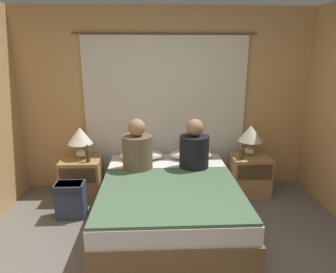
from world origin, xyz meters
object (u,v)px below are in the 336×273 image
object	(u,v)px
nightstand_left	(82,178)
person_left_in_bed	(137,150)
bed	(169,202)
beer_bottle_on_left_stand	(88,155)
pillow_right	(191,154)
pillow_left	(141,155)
backpack_on_floor	(71,198)
beer_bottle_on_right_stand	(242,154)
lamp_left	(80,137)
nightstand_right	(249,175)
lamp_right	(250,135)
person_right_in_bed	(194,149)

from	to	relation	value
nightstand_left	person_left_in_bed	size ratio (longest dim) A/B	0.85
bed	beer_bottle_on_left_stand	world-z (taller)	beer_bottle_on_left_stand
pillow_right	person_left_in_bed	world-z (taller)	person_left_in_bed
nightstand_left	pillow_left	size ratio (longest dim) A/B	0.92
beer_bottle_on_left_stand	backpack_on_floor	bearing A→B (deg)	-110.79
beer_bottle_on_right_stand	lamp_left	bearing A→B (deg)	175.19
bed	nightstand_right	distance (m)	1.32
nightstand_right	bed	bearing A→B (deg)	-149.68
beer_bottle_on_left_stand	beer_bottle_on_right_stand	size ratio (longest dim) A/B	1.11
backpack_on_floor	person_left_in_bed	bearing A→B (deg)	15.36
nightstand_left	nightstand_right	xyz separation A→B (m)	(2.28, 0.00, 0.00)
lamp_left	nightstand_left	bearing A→B (deg)	-90.00
nightstand_right	beer_bottle_on_left_stand	bearing A→B (deg)	-177.25
lamp_right	beer_bottle_on_right_stand	distance (m)	0.31
beer_bottle_on_left_stand	bed	bearing A→B (deg)	-28.94
nightstand_left	lamp_right	distance (m)	2.35
person_left_in_bed	pillow_left	bearing A→B (deg)	85.44
pillow_right	person_right_in_bed	distance (m)	0.42
person_right_in_bed	beer_bottle_on_right_stand	bearing A→B (deg)	14.54
person_left_in_bed	lamp_left	bearing A→B (deg)	155.47
pillow_right	beer_bottle_on_left_stand	world-z (taller)	beer_bottle_on_left_stand
nightstand_left	bed	bearing A→B (deg)	-30.32
lamp_right	bed	bearing A→B (deg)	-146.94
bed	person_right_in_bed	bearing A→B (deg)	49.86
person_right_in_bed	backpack_on_floor	world-z (taller)	person_right_in_bed
lamp_left	beer_bottle_on_right_stand	world-z (taller)	lamp_left
person_left_in_bed	beer_bottle_on_right_stand	distance (m)	1.38
person_right_in_bed	beer_bottle_on_left_stand	xyz separation A→B (m)	(-1.35, 0.17, -0.12)
pillow_right	beer_bottle_on_right_stand	distance (m)	0.69
pillow_right	backpack_on_floor	distance (m)	1.65
nightstand_left	person_right_in_bed	bearing A→B (deg)	-10.64
pillow_left	bed	bearing A→B (deg)	-66.10
nightstand_left	backpack_on_floor	xyz separation A→B (m)	(-0.03, -0.49, -0.03)
beer_bottle_on_left_stand	beer_bottle_on_right_stand	xyz separation A→B (m)	(2.01, 0.00, -0.01)
nightstand_right	lamp_right	bearing A→B (deg)	90.00
person_left_in_bed	backpack_on_floor	xyz separation A→B (m)	(-0.80, -0.22, -0.52)
nightstand_right	beer_bottle_on_left_stand	distance (m)	2.19
nightstand_left	beer_bottle_on_left_stand	size ratio (longest dim) A/B	2.40
lamp_left	beer_bottle_on_left_stand	world-z (taller)	lamp_left
beer_bottle_on_right_stand	backpack_on_floor	distance (m)	2.23
nightstand_left	backpack_on_floor	world-z (taller)	nightstand_left
bed	person_left_in_bed	xyz separation A→B (m)	(-0.37, 0.39, 0.52)
nightstand_left	person_left_in_bed	distance (m)	0.95
pillow_right	lamp_right	bearing A→B (deg)	-1.74
backpack_on_floor	nightstand_right	bearing A→B (deg)	12.11
nightstand_right	person_left_in_bed	bearing A→B (deg)	-169.64
bed	nightstand_left	distance (m)	1.32
pillow_left	person_left_in_bed	size ratio (longest dim) A/B	0.93
nightstand_right	pillow_right	xyz separation A→B (m)	(-0.80, 0.10, 0.29)
nightstand_right	beer_bottle_on_right_stand	world-z (taller)	beer_bottle_on_right_stand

